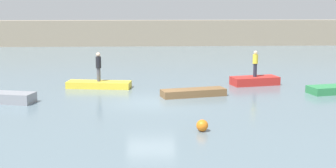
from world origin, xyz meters
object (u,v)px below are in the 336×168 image
object	(u,v)px
rowboat_grey	(2,97)
person_dark_shirt	(98,65)
mooring_buoy	(202,125)
rowboat_yellow	(99,85)
rowboat_brown	(193,93)
rowboat_red	(255,81)
person_yellow_shirt	(255,62)

from	to	relation	value
rowboat_grey	person_dark_shirt	world-z (taller)	person_dark_shirt
rowboat_grey	mooring_buoy	distance (m)	11.43
rowboat_grey	rowboat_yellow	bearing A→B (deg)	54.88
person_dark_shirt	mooring_buoy	distance (m)	11.29
rowboat_grey	person_dark_shirt	distance (m)	6.18
rowboat_grey	rowboat_brown	world-z (taller)	rowboat_grey
rowboat_yellow	mooring_buoy	xyz separation A→B (m)	(5.05, -10.04, 0.05)
rowboat_brown	rowboat_red	world-z (taller)	rowboat_red
rowboat_brown	mooring_buoy	distance (m)	7.26
rowboat_yellow	mooring_buoy	distance (m)	11.24
rowboat_brown	mooring_buoy	bearing A→B (deg)	-106.76
person_yellow_shirt	person_dark_shirt	world-z (taller)	person_dark_shirt
rowboat_brown	person_yellow_shirt	size ratio (longest dim) A/B	2.20
person_yellow_shirt	person_dark_shirt	xyz separation A→B (m)	(-9.52, -0.58, -0.04)
rowboat_brown	person_yellow_shirt	xyz separation A→B (m)	(4.12, 3.37, 1.20)
rowboat_brown	person_dark_shirt	distance (m)	6.19
rowboat_yellow	rowboat_grey	bearing A→B (deg)	-131.07
mooring_buoy	person_dark_shirt	bearing A→B (deg)	116.68
person_yellow_shirt	mooring_buoy	world-z (taller)	person_yellow_shirt
person_yellow_shirt	person_dark_shirt	distance (m)	9.54
rowboat_yellow	rowboat_brown	xyz separation A→B (m)	(5.40, -2.79, 0.00)
rowboat_brown	mooring_buoy	xyz separation A→B (m)	(-0.35, -7.25, 0.05)
rowboat_yellow	mooring_buoy	world-z (taller)	mooring_buoy
person_yellow_shirt	rowboat_grey	bearing A→B (deg)	-162.22
person_dark_shirt	mooring_buoy	bearing A→B (deg)	-63.32
rowboat_red	person_dark_shirt	bearing A→B (deg)	170.63
rowboat_red	person_dark_shirt	distance (m)	9.60
rowboat_grey	person_yellow_shirt	distance (m)	14.90
person_yellow_shirt	mooring_buoy	bearing A→B (deg)	-112.85
person_dark_shirt	mooring_buoy	xyz separation A→B (m)	(5.05, -10.04, -1.12)
rowboat_red	mooring_buoy	world-z (taller)	rowboat_red
person_yellow_shirt	person_dark_shirt	size ratio (longest dim) A/B	0.93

